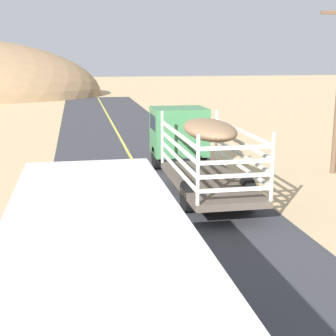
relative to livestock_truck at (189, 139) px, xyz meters
name	(u,v)px	position (x,y,z in m)	size (l,w,h in m)	color
livestock_truck	(189,139)	(0.00, 0.00, 0.00)	(2.53, 9.70, 3.02)	#3F7F4C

